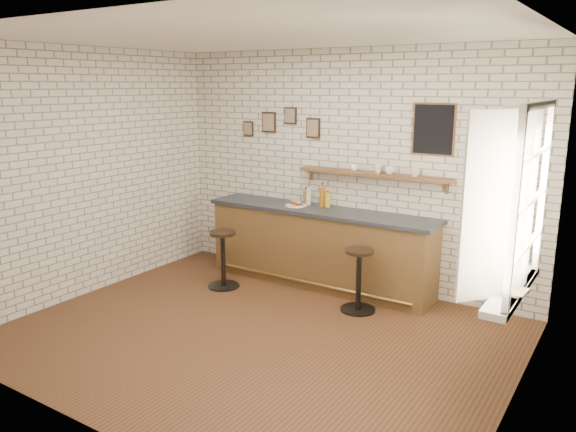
# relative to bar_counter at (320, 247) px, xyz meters

# --- Properties ---
(ground) EXTENTS (5.00, 5.00, 0.00)m
(ground) POSITION_rel_bar_counter_xyz_m (0.22, -1.70, -0.51)
(ground) COLOR #57341D
(ground) RESTS_ON ground
(bar_counter) EXTENTS (3.10, 0.65, 1.01)m
(bar_counter) POSITION_rel_bar_counter_xyz_m (0.00, 0.00, 0.00)
(bar_counter) COLOR brown
(bar_counter) RESTS_ON ground
(sandwich_plate) EXTENTS (0.28, 0.28, 0.01)m
(sandwich_plate) POSITION_rel_bar_counter_xyz_m (-0.35, -0.02, 0.51)
(sandwich_plate) COLOR white
(sandwich_plate) RESTS_ON bar_counter
(ciabatta_sandwich) EXTENTS (0.21, 0.15, 0.06)m
(ciabatta_sandwich) POSITION_rel_bar_counter_xyz_m (-0.34, -0.02, 0.55)
(ciabatta_sandwich) COLOR tan
(ciabatta_sandwich) RESTS_ON sandwich_plate
(potato_chips) EXTENTS (0.27, 0.18, 0.00)m
(potato_chips) POSITION_rel_bar_counter_xyz_m (-0.36, -0.02, 0.52)
(potato_chips) COLOR gold
(potato_chips) RESTS_ON sandwich_plate
(bitters_bottle_brown) EXTENTS (0.07, 0.07, 0.23)m
(bitters_bottle_brown) POSITION_rel_bar_counter_xyz_m (-0.30, 0.15, 0.60)
(bitters_bottle_brown) COLOR brown
(bitters_bottle_brown) RESTS_ON bar_counter
(bitters_bottle_white) EXTENTS (0.07, 0.07, 0.25)m
(bitters_bottle_white) POSITION_rel_bar_counter_xyz_m (-0.26, 0.15, 0.61)
(bitters_bottle_white) COLOR beige
(bitters_bottle_white) RESTS_ON bar_counter
(bitters_bottle_amber) EXTENTS (0.07, 0.07, 0.31)m
(bitters_bottle_amber) POSITION_rel_bar_counter_xyz_m (-0.05, 0.15, 0.63)
(bitters_bottle_amber) COLOR #9B5719
(bitters_bottle_amber) RESTS_ON bar_counter
(condiment_bottle_yellow) EXTENTS (0.07, 0.07, 0.21)m
(condiment_bottle_yellow) POSITION_rel_bar_counter_xyz_m (0.03, 0.15, 0.59)
(condiment_bottle_yellow) COLOR gold
(condiment_bottle_yellow) RESTS_ON bar_counter
(bar_stool_left) EXTENTS (0.43, 0.43, 0.74)m
(bar_stool_left) POSITION_rel_bar_counter_xyz_m (-0.99, -0.76, -0.11)
(bar_stool_left) COLOR black
(bar_stool_left) RESTS_ON ground
(bar_stool_right) EXTENTS (0.41, 0.41, 0.73)m
(bar_stool_right) POSITION_rel_bar_counter_xyz_m (0.82, -0.52, -0.11)
(bar_stool_right) COLOR black
(bar_stool_right) RESTS_ON ground
(wall_shelf) EXTENTS (2.00, 0.18, 0.18)m
(wall_shelf) POSITION_rel_bar_counter_xyz_m (0.62, 0.20, 0.97)
(wall_shelf) COLOR brown
(wall_shelf) RESTS_ON ground
(shelf_cup_a) EXTENTS (0.16, 0.16, 0.09)m
(shelf_cup_a) POSITION_rel_bar_counter_xyz_m (0.36, 0.20, 1.04)
(shelf_cup_a) COLOR white
(shelf_cup_a) RESTS_ON wall_shelf
(shelf_cup_b) EXTENTS (0.15, 0.15, 0.10)m
(shelf_cup_b) POSITION_rel_bar_counter_xyz_m (0.69, 0.20, 1.04)
(shelf_cup_b) COLOR white
(shelf_cup_b) RESTS_ON wall_shelf
(shelf_cup_c) EXTENTS (0.14, 0.14, 0.10)m
(shelf_cup_c) POSITION_rel_bar_counter_xyz_m (0.84, 0.20, 1.04)
(shelf_cup_c) COLOR white
(shelf_cup_c) RESTS_ON wall_shelf
(shelf_cup_d) EXTENTS (0.14, 0.14, 0.10)m
(shelf_cup_d) POSITION_rel_bar_counter_xyz_m (1.16, 0.20, 1.04)
(shelf_cup_d) COLOR white
(shelf_cup_d) RESTS_ON wall_shelf
(back_wall_decor) EXTENTS (2.96, 0.02, 0.56)m
(back_wall_decor) POSITION_rel_bar_counter_xyz_m (0.45, 0.28, 1.54)
(back_wall_decor) COLOR black
(back_wall_decor) RESTS_ON ground
(window_sill) EXTENTS (0.20, 1.35, 0.06)m
(window_sill) POSITION_rel_bar_counter_xyz_m (2.62, -1.40, 0.39)
(window_sill) COLOR white
(window_sill) RESTS_ON ground
(casement_window) EXTENTS (0.40, 1.30, 1.56)m
(casement_window) POSITION_rel_bar_counter_xyz_m (2.58, -1.40, 1.14)
(casement_window) COLOR white
(casement_window) RESTS_ON ground
(book_lower) EXTENTS (0.20, 0.24, 0.02)m
(book_lower) POSITION_rel_bar_counter_xyz_m (2.60, -1.55, 0.43)
(book_lower) COLOR tan
(book_lower) RESTS_ON window_sill
(book_upper) EXTENTS (0.18, 0.23, 0.02)m
(book_upper) POSITION_rel_bar_counter_xyz_m (2.60, -1.57, 0.45)
(book_upper) COLOR tan
(book_upper) RESTS_ON book_lower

